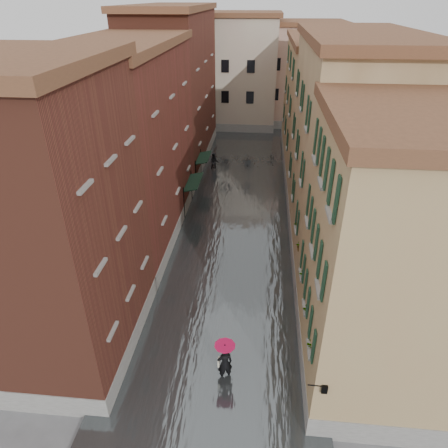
% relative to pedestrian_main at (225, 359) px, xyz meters
% --- Properties ---
extents(ground, '(120.00, 120.00, 0.00)m').
position_rel_pedestrian_main_xyz_m(ground, '(-0.54, 3.48, -1.23)').
color(ground, '#565558').
rests_on(ground, ground).
extents(floodwater, '(10.00, 60.00, 0.20)m').
position_rel_pedestrian_main_xyz_m(floodwater, '(-0.54, 16.48, -1.13)').
color(floodwater, '#454A4C').
rests_on(floodwater, ground).
extents(building_left_near, '(6.00, 8.00, 13.00)m').
position_rel_pedestrian_main_xyz_m(building_left_near, '(-7.54, 1.48, 5.27)').
color(building_left_near, brown).
rests_on(building_left_near, ground).
extents(building_left_mid, '(6.00, 14.00, 12.50)m').
position_rel_pedestrian_main_xyz_m(building_left_mid, '(-7.54, 12.48, 5.02)').
color(building_left_mid, maroon).
rests_on(building_left_mid, ground).
extents(building_left_far, '(6.00, 16.00, 14.00)m').
position_rel_pedestrian_main_xyz_m(building_left_far, '(-7.54, 27.48, 5.77)').
color(building_left_far, brown).
rests_on(building_left_far, ground).
extents(building_right_near, '(6.00, 8.00, 11.50)m').
position_rel_pedestrian_main_xyz_m(building_right_near, '(6.46, 1.48, 4.52)').
color(building_right_near, tan).
rests_on(building_right_near, ground).
extents(building_right_mid, '(6.00, 14.00, 13.00)m').
position_rel_pedestrian_main_xyz_m(building_right_mid, '(6.46, 12.48, 5.27)').
color(building_right_mid, tan).
rests_on(building_right_mid, ground).
extents(building_right_far, '(6.00, 16.00, 11.50)m').
position_rel_pedestrian_main_xyz_m(building_right_far, '(6.46, 27.48, 4.52)').
color(building_right_far, tan).
rests_on(building_right_far, ground).
extents(building_end_cream, '(12.00, 9.00, 13.00)m').
position_rel_pedestrian_main_xyz_m(building_end_cream, '(-3.54, 41.48, 5.27)').
color(building_end_cream, beige).
rests_on(building_end_cream, ground).
extents(building_end_pink, '(10.00, 9.00, 12.00)m').
position_rel_pedestrian_main_xyz_m(building_end_pink, '(5.46, 43.48, 4.77)').
color(building_end_pink, tan).
rests_on(building_end_pink, ground).
extents(awning_near, '(1.09, 3.40, 2.80)m').
position_rel_pedestrian_main_xyz_m(awning_near, '(-4.02, 15.99, 1.25)').
color(awning_near, black).
rests_on(awning_near, ground).
extents(awning_far, '(1.09, 3.10, 2.80)m').
position_rel_pedestrian_main_xyz_m(awning_far, '(-4.02, 21.37, 1.24)').
color(awning_far, black).
rests_on(awning_far, ground).
extents(wall_lantern, '(0.71, 0.22, 0.35)m').
position_rel_pedestrian_main_xyz_m(wall_lantern, '(3.79, -2.52, 1.78)').
color(wall_lantern, black).
rests_on(wall_lantern, ground).
extents(window_planters, '(0.59, 10.32, 0.84)m').
position_rel_pedestrian_main_xyz_m(window_planters, '(3.58, 3.89, 2.28)').
color(window_planters, '#9A3932').
rests_on(window_planters, ground).
extents(pedestrian_main, '(0.93, 0.93, 2.06)m').
position_rel_pedestrian_main_xyz_m(pedestrian_main, '(0.00, 0.00, 0.00)').
color(pedestrian_main, black).
rests_on(pedestrian_main, ground).
extents(pedestrian_far, '(0.98, 0.81, 1.87)m').
position_rel_pedestrian_main_xyz_m(pedestrian_far, '(-3.38, 24.41, -0.29)').
color(pedestrian_far, black).
rests_on(pedestrian_far, ground).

